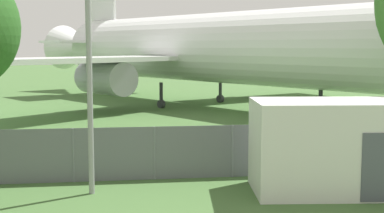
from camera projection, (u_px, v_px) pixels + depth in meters
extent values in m
cylinder|color=slate|center=(73.00, 155.00, 16.76)|extent=(0.07, 0.07, 1.72)
cylinder|color=slate|center=(154.00, 153.00, 17.09)|extent=(0.07, 0.07, 1.72)
cylinder|color=slate|center=(232.00, 151.00, 17.42)|extent=(0.07, 0.07, 1.72)
cylinder|color=slate|center=(307.00, 149.00, 17.75)|extent=(0.07, 0.07, 1.72)
cylinder|color=slate|center=(380.00, 147.00, 18.08)|extent=(0.07, 0.07, 1.72)
cube|color=slate|center=(154.00, 153.00, 17.09)|extent=(56.00, 0.01, 1.72)
cylinder|color=white|center=(206.00, 48.00, 37.24)|extent=(20.36, 27.25, 4.75)
cone|color=white|center=(79.00, 47.00, 50.52)|extent=(6.84, 7.30, 4.27)
cube|color=white|center=(274.00, 56.00, 44.34)|extent=(13.79, 9.50, 0.30)
cylinder|color=#939399|center=(254.00, 71.00, 43.49)|extent=(4.15, 4.74, 2.14)
cube|color=white|center=(81.00, 60.00, 32.52)|extent=(12.70, 11.95, 0.30)
cylinder|color=#939399|center=(105.00, 78.00, 34.28)|extent=(4.15, 4.74, 2.14)
cube|color=white|center=(104.00, 42.00, 47.18)|extent=(10.79, 8.95, 0.20)
cylinder|color=#2D2D33|center=(320.00, 106.00, 30.42)|extent=(0.24, 0.24, 1.78)
cylinder|color=#2D2D33|center=(320.00, 116.00, 30.49)|extent=(0.56, 0.63, 0.56)
cylinder|color=#2D2D33|center=(220.00, 91.00, 40.58)|extent=(0.24, 0.24, 1.78)
cylinder|color=#2D2D33|center=(220.00, 99.00, 40.65)|extent=(0.56, 0.63, 0.56)
cylinder|color=#2D2D33|center=(161.00, 95.00, 36.85)|extent=(0.24, 0.24, 1.78)
cylinder|color=#2D2D33|center=(161.00, 104.00, 36.92)|extent=(0.56, 0.63, 0.56)
cube|color=silver|center=(337.00, 146.00, 15.60)|extent=(5.06, 2.95, 2.70)
cube|color=#4C515B|center=(377.00, 168.00, 14.42)|extent=(0.84, 0.11, 1.90)
cylinder|color=#99999E|center=(89.00, 44.00, 15.05)|extent=(0.16, 0.16, 8.67)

